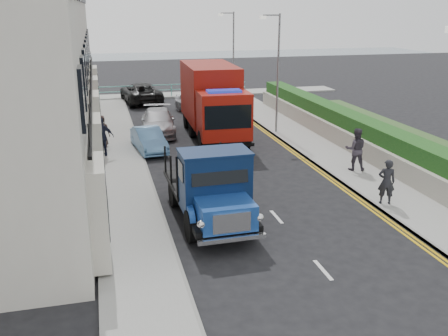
% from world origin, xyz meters
% --- Properties ---
extents(ground, '(120.00, 120.00, 0.00)m').
position_xyz_m(ground, '(0.00, 0.00, 0.00)').
color(ground, black).
rests_on(ground, ground).
extents(pavement_west, '(2.40, 38.00, 0.12)m').
position_xyz_m(pavement_west, '(-5.20, 9.00, 0.06)').
color(pavement_west, gray).
rests_on(pavement_west, ground).
extents(pavement_east, '(2.60, 38.00, 0.12)m').
position_xyz_m(pavement_east, '(5.30, 9.00, 0.06)').
color(pavement_east, gray).
rests_on(pavement_east, ground).
extents(promenade, '(30.00, 2.50, 0.12)m').
position_xyz_m(promenade, '(0.00, 29.00, 0.06)').
color(promenade, gray).
rests_on(promenade, ground).
extents(sea_plane, '(120.00, 120.00, 0.00)m').
position_xyz_m(sea_plane, '(0.00, 60.00, 0.00)').
color(sea_plane, slate).
rests_on(sea_plane, ground).
extents(terrace_west, '(6.31, 30.20, 14.25)m').
position_xyz_m(terrace_west, '(-9.47, 13.00, 7.17)').
color(terrace_west, beige).
rests_on(terrace_west, ground).
extents(garden_east, '(1.45, 28.00, 1.75)m').
position_xyz_m(garden_east, '(7.21, 9.00, 0.90)').
color(garden_east, '#B2AD9E').
rests_on(garden_east, ground).
extents(seafront_railing, '(13.00, 0.08, 1.11)m').
position_xyz_m(seafront_railing, '(0.00, 28.20, 0.58)').
color(seafront_railing, '#59B2A5').
rests_on(seafront_railing, ground).
extents(lamp_mid, '(1.23, 0.18, 7.00)m').
position_xyz_m(lamp_mid, '(4.18, 14.00, 4.00)').
color(lamp_mid, slate).
rests_on(lamp_mid, ground).
extents(lamp_far, '(1.23, 0.18, 7.00)m').
position_xyz_m(lamp_far, '(4.18, 24.00, 4.00)').
color(lamp_far, slate).
rests_on(lamp_far, ground).
extents(bedford_lorry, '(2.46, 5.92, 2.76)m').
position_xyz_m(bedford_lorry, '(-2.42, 1.77, 1.27)').
color(bedford_lorry, black).
rests_on(bedford_lorry, ground).
extents(red_lorry, '(2.97, 8.04, 4.16)m').
position_xyz_m(red_lorry, '(0.36, 14.07, 2.22)').
color(red_lorry, black).
rests_on(red_lorry, ground).
extents(parked_car_front, '(1.73, 3.76, 1.25)m').
position_xyz_m(parked_car_front, '(-2.60, 3.20, 0.62)').
color(parked_car_front, black).
rests_on(parked_car_front, ground).
extents(parked_car_mid, '(1.76, 3.90, 1.24)m').
position_xyz_m(parked_car_mid, '(-3.60, 12.00, 0.62)').
color(parked_car_mid, '#588ABD').
rests_on(parked_car_mid, ground).
extents(parked_car_rear, '(2.49, 5.12, 1.43)m').
position_xyz_m(parked_car_rear, '(-2.65, 15.77, 0.72)').
color(parked_car_rear, '#A9A9AE').
rests_on(parked_car_rear, ground).
extents(seafront_car_left, '(3.25, 5.97, 1.59)m').
position_xyz_m(seafront_car_left, '(-2.73, 26.35, 0.79)').
color(seafront_car_left, black).
rests_on(seafront_car_left, ground).
extents(seafront_car_right, '(2.70, 4.87, 1.57)m').
position_xyz_m(seafront_car_right, '(0.66, 21.00, 0.78)').
color(seafront_car_right, silver).
rests_on(seafront_car_right, ground).
extents(pedestrian_east_near, '(0.75, 0.63, 1.77)m').
position_xyz_m(pedestrian_east_near, '(4.40, 1.97, 1.01)').
color(pedestrian_east_near, black).
rests_on(pedestrian_east_near, pavement_east).
extents(pedestrian_east_far, '(1.16, 1.03, 1.98)m').
position_xyz_m(pedestrian_east_far, '(5.28, 6.05, 1.11)').
color(pedestrian_east_far, '#39323E').
rests_on(pedestrian_east_far, pavement_east).
extents(pedestrian_west_near, '(1.17, 0.50, 1.98)m').
position_xyz_m(pedestrian_west_near, '(-6.00, 11.23, 1.11)').
color(pedestrian_west_near, black).
rests_on(pedestrian_west_near, pavement_west).
extents(pedestrian_west_far, '(0.88, 0.61, 1.73)m').
position_xyz_m(pedestrian_west_far, '(-6.00, 13.03, 0.99)').
color(pedestrian_west_far, '#3F312D').
rests_on(pedestrian_west_far, pavement_west).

